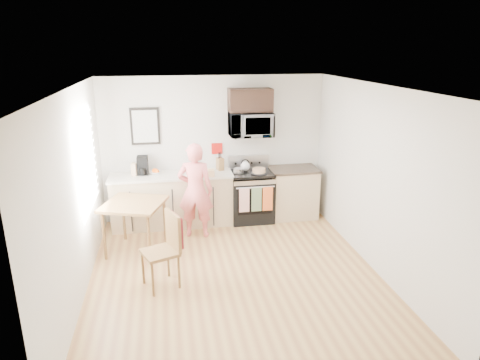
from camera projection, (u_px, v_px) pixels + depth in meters
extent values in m
plane|color=#96633A|center=(235.00, 276.00, 6.00)|extent=(4.60, 4.60, 0.00)
cube|color=silver|center=(214.00, 148.00, 7.77)|extent=(4.00, 0.04, 2.60)
cube|color=silver|center=(282.00, 277.00, 3.45)|extent=(4.00, 0.04, 2.60)
cube|color=silver|center=(76.00, 197.00, 5.28)|extent=(0.04, 4.60, 2.60)
cube|color=silver|center=(376.00, 180.00, 5.95)|extent=(0.04, 4.60, 2.60)
cube|color=white|center=(235.00, 87.00, 5.22)|extent=(4.00, 4.60, 0.04)
cube|color=silver|center=(86.00, 161.00, 5.96)|extent=(0.02, 1.40, 1.50)
cube|color=white|center=(86.00, 161.00, 5.96)|extent=(0.01, 1.30, 1.40)
cube|color=tan|center=(172.00, 201.00, 7.61)|extent=(2.10, 0.60, 0.90)
cube|color=beige|center=(171.00, 175.00, 7.47)|extent=(2.14, 0.64, 0.04)
cube|color=tan|center=(293.00, 193.00, 7.99)|extent=(0.84, 0.60, 0.90)
cube|color=black|center=(294.00, 169.00, 7.85)|extent=(0.88, 0.64, 0.04)
cube|color=black|center=(251.00, 200.00, 7.85)|extent=(0.76, 0.65, 0.77)
cube|color=black|center=(255.00, 202.00, 7.53)|extent=(0.61, 0.02, 0.45)
cube|color=#B9B9BE|center=(255.00, 184.00, 7.44)|extent=(0.74, 0.02, 0.14)
cylinder|color=#B9B9BE|center=(256.00, 187.00, 7.40)|extent=(0.68, 0.02, 0.02)
cube|color=black|center=(251.00, 173.00, 7.69)|extent=(0.76, 0.65, 0.04)
cube|color=#B9B9BE|center=(248.00, 161.00, 7.91)|extent=(0.76, 0.08, 0.24)
cube|color=silver|center=(244.00, 200.00, 7.43)|extent=(0.18, 0.02, 0.44)
cube|color=#61774F|center=(257.00, 199.00, 7.47)|extent=(0.18, 0.02, 0.44)
cube|color=#D95120|center=(268.00, 199.00, 7.50)|extent=(0.18, 0.02, 0.44)
imported|color=#B9B9BE|center=(251.00, 124.00, 7.53)|extent=(0.76, 0.51, 0.42)
cube|color=black|center=(250.00, 100.00, 7.45)|extent=(0.76, 0.35, 0.40)
cube|color=black|center=(145.00, 126.00, 7.42)|extent=(0.50, 0.03, 0.65)
cube|color=beige|center=(145.00, 126.00, 7.40)|extent=(0.42, 0.01, 0.56)
cube|color=#B4140F|center=(217.00, 149.00, 7.77)|extent=(0.20, 0.02, 0.20)
imported|color=#D14439|center=(195.00, 190.00, 7.05)|extent=(0.66, 0.51, 1.61)
cube|color=brown|center=(134.00, 204.00, 6.52)|extent=(0.86, 0.86, 0.04)
cylinder|color=brown|center=(104.00, 236.00, 6.36)|extent=(0.05, 0.05, 0.76)
cylinder|color=brown|center=(149.00, 239.00, 6.25)|extent=(0.05, 0.05, 0.76)
cylinder|color=brown|center=(124.00, 218.00, 7.02)|extent=(0.05, 0.05, 0.76)
cylinder|color=brown|center=(165.00, 221.00, 6.92)|extent=(0.05, 0.05, 0.76)
cube|color=brown|center=(160.00, 253.00, 5.61)|extent=(0.56, 0.56, 0.04)
cube|color=brown|center=(173.00, 231.00, 5.63)|extent=(0.20, 0.41, 0.51)
cube|color=#5F1013|center=(175.00, 229.00, 5.64)|extent=(0.20, 0.38, 0.43)
cylinder|color=brown|center=(153.00, 280.00, 5.45)|extent=(0.03, 0.03, 0.47)
cylinder|color=brown|center=(179.00, 272.00, 5.63)|extent=(0.03, 0.03, 0.47)
cylinder|color=brown|center=(143.00, 268.00, 5.74)|extent=(0.03, 0.03, 0.47)
cylinder|color=brown|center=(168.00, 261.00, 5.93)|extent=(0.03, 0.03, 0.47)
cube|color=brown|center=(220.00, 164.00, 7.70)|extent=(0.14, 0.16, 0.22)
cylinder|color=#B4140F|center=(193.00, 166.00, 7.72)|extent=(0.11, 0.11, 0.13)
imported|color=white|center=(156.00, 173.00, 7.47)|extent=(0.23, 0.23, 0.05)
cube|color=tan|center=(134.00, 169.00, 7.35)|extent=(0.11, 0.11, 0.23)
cube|color=black|center=(143.00, 165.00, 7.44)|extent=(0.19, 0.23, 0.32)
cylinder|color=black|center=(143.00, 171.00, 7.37)|extent=(0.12, 0.12, 0.12)
cube|color=tan|center=(205.00, 173.00, 7.34)|extent=(0.33, 0.19, 0.12)
cylinder|color=black|center=(259.00, 173.00, 7.57)|extent=(0.28, 0.28, 0.01)
cylinder|color=tan|center=(259.00, 170.00, 7.56)|extent=(0.23, 0.23, 0.07)
sphere|color=white|center=(245.00, 166.00, 7.71)|extent=(0.17, 0.17, 0.17)
cone|color=white|center=(245.00, 161.00, 7.68)|extent=(0.05, 0.05, 0.05)
torus|color=black|center=(245.00, 163.00, 7.69)|extent=(0.15, 0.02, 0.15)
cylinder|color=#B9B9BE|center=(239.00, 171.00, 7.57)|extent=(0.18, 0.18, 0.09)
cylinder|color=black|center=(240.00, 171.00, 7.43)|extent=(0.03, 0.16, 0.02)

